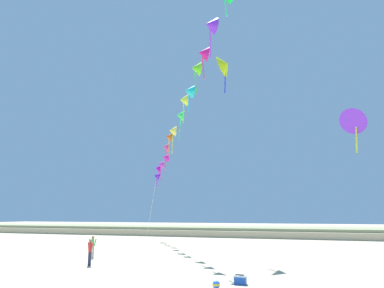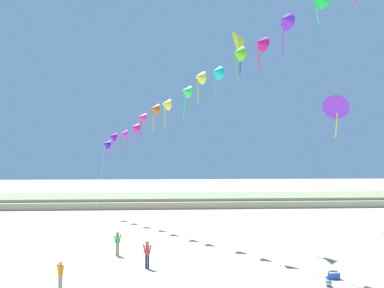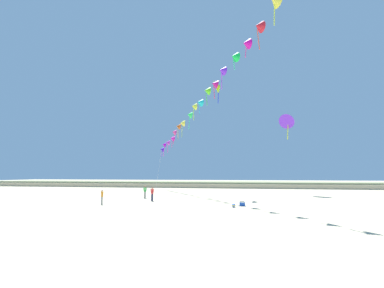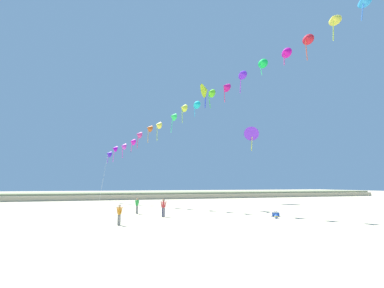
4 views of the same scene
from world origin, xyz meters
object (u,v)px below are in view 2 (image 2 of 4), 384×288
person_mid_center (117,242)px  large_kite_low_lead (240,42)px  beach_ball (329,283)px  beach_cooler (334,275)px  person_near_left (60,274)px  large_kite_mid_trail (336,106)px  person_near_right (147,253)px

person_mid_center → large_kite_low_lead: large_kite_low_lead is taller
beach_ball → beach_cooler: bearing=56.8°
person_near_left → person_mid_center: size_ratio=0.95×
large_kite_mid_trail → beach_cooler: (-8.14, -17.98, -12.13)m
person_near_left → person_near_right: size_ratio=0.94×
person_near_left → large_kite_mid_trail: 32.13m
person_near_left → large_kite_low_lead: (11.78, 12.64, 15.87)m
person_near_left → beach_cooler: size_ratio=2.76×
person_near_left → person_mid_center: person_mid_center is taller
person_near_left → beach_cooler: 14.98m
person_mid_center → beach_ball: bearing=-32.6°
person_near_left → beach_ball: bearing=-0.2°
beach_cooler → large_kite_mid_trail: bearing=65.6°
person_near_right → person_mid_center: bearing=122.5°
person_near_right → person_near_left: bearing=-135.5°
beach_cooler → large_kite_low_lead: bearing=105.4°
person_near_left → large_kite_mid_trail: bearing=39.9°
large_kite_mid_trail → person_mid_center: bearing=-151.1°
person_near_right → beach_cooler: 11.07m
large_kite_low_lead → beach_ball: large_kite_low_lead is taller
large_kite_low_lead → person_near_left: bearing=-133.0°
person_near_right → large_kite_low_lead: size_ratio=0.45×
person_near_left → person_mid_center: 7.93m
person_near_right → person_mid_center: size_ratio=1.02×
person_near_left → beach_ball: 14.06m
person_near_left → large_kite_low_lead: 23.46m
large_kite_low_lead → beach_cooler: large_kite_low_lead is taller
person_near_right → large_kite_low_lead: (7.54, 8.46, 15.81)m
person_near_right → beach_ball: bearing=-23.3°
person_near_right → large_kite_low_lead: 19.45m
person_mid_center → person_near_right: bearing=-57.5°
person_near_right → beach_ball: 10.70m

